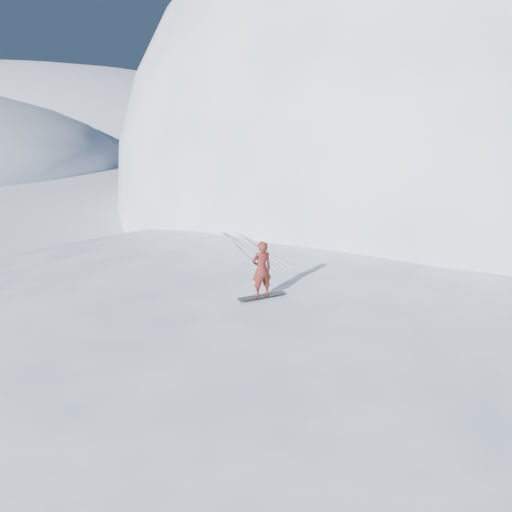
{
  "coord_description": "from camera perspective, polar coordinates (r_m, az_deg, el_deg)",
  "views": [
    {
      "loc": [
        -3.42,
        -13.67,
        8.49
      ],
      "look_at": [
        -0.67,
        1.06,
        3.5
      ],
      "focal_mm": 32.0,
      "sensor_mm": 36.0,
      "label": 1
    }
  ],
  "objects": [
    {
      "name": "ground",
      "position": [
        16.45,
        3.06,
        -12.68
      ],
      "size": [
        400.0,
        400.0,
        0.0
      ],
      "primitive_type": "plane",
      "color": "white",
      "rests_on": "ground"
    },
    {
      "name": "near_ridge",
      "position": [
        19.23,
        3.88,
        -7.84
      ],
      "size": [
        36.0,
        28.0,
        4.8
      ],
      "primitive_type": "ellipsoid",
      "color": "white",
      "rests_on": "ground"
    },
    {
      "name": "peak_shoulder",
      "position": [
        37.23,
        10.9,
        4.9
      ],
      "size": [
        28.0,
        24.0,
        18.0
      ],
      "primitive_type": "ellipsoid",
      "color": "white",
      "rests_on": "ground"
    },
    {
      "name": "board_tracks",
      "position": [
        20.3,
        -0.69,
        1.02
      ],
      "size": [
        2.23,
        5.95,
        0.04
      ],
      "color": "silver",
      "rests_on": "ground"
    },
    {
      "name": "wind_bumps",
      "position": [
        18.16,
        -0.26,
        -9.47
      ],
      "size": [
        16.0,
        14.4,
        1.0
      ],
      "color": "white",
      "rests_on": "ground"
    },
    {
      "name": "snowboard",
      "position": [
        15.27,
        0.69,
        -5.04
      ],
      "size": [
        1.65,
        0.64,
        0.03
      ],
      "primitive_type": "cube",
      "rotation": [
        0.0,
        0.0,
        0.22
      ],
      "color": "black",
      "rests_on": "near_ridge"
    },
    {
      "name": "far_ridge_c",
      "position": [
        129.25,
        -27.71,
        12.62
      ],
      "size": [
        140.0,
        90.0,
        36.0
      ],
      "primitive_type": "ellipsoid",
      "color": "white",
      "rests_on": "ground"
    },
    {
      "name": "summit_peak",
      "position": [
        47.88,
        21.88,
        6.89
      ],
      "size": [
        60.0,
        56.0,
        56.0
      ],
      "primitive_type": "ellipsoid",
      "color": "white",
      "rests_on": "ground"
    },
    {
      "name": "snowboarder",
      "position": [
        14.91,
        0.71,
        -1.65
      ],
      "size": [
        0.77,
        0.59,
        1.9
      ],
      "primitive_type": "imported",
      "rotation": [
        0.0,
        0.0,
        3.36
      ],
      "color": "maroon",
      "rests_on": "snowboard"
    }
  ]
}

